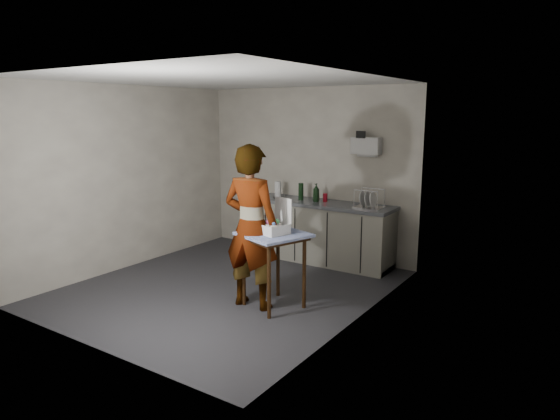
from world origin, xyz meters
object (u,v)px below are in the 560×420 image
Objects in this scene: dark_bottle at (301,192)px; dish_rack at (368,204)px; side_table at (274,243)px; standing_man at (251,227)px; paper_towel at (278,190)px; soap_bottle at (316,193)px; kitchen_counter at (320,234)px; bakery_box at (275,226)px; soda_can at (325,198)px.

dish_rack is at bearing -1.66° from dark_bottle.
standing_man reaches higher than side_table.
paper_towel is at bearing 141.71° from side_table.
standing_man is at bearing -81.69° from soap_bottle.
standing_man reaches higher than soap_bottle.
standing_man is 7.23× the size of dark_bottle.
bakery_box is at bearing -76.49° from kitchen_counter.
bakery_box is (0.53, -1.87, -0.08)m from soap_bottle.
dark_bottle is at bearing -79.00° from standing_man.
standing_man is 2.03m from dish_rack.
kitchen_counter is 1.96m from side_table.
soda_can is (-0.40, 1.94, 0.21)m from side_table.
kitchen_counter is at bearing 175.71° from dish_rack.
bakery_box reaches higher than paper_towel.
soda_can is 0.76m from dish_rack.
soda_can is at bearing 117.56° from bakery_box.
soap_bottle is at bearing -149.37° from soda_can.
dish_rack is at bearing -110.82° from standing_man.
kitchen_counter is 2.56× the size of side_table.
bakery_box is at bearing -78.02° from soda_can.
dish_rack is at bearing 95.15° from bakery_box.
soap_bottle reaches higher than dish_rack.
side_table is 0.20m from bakery_box.
soda_can reaches higher than kitchen_counter.
dark_bottle is at bearing -175.39° from kitchen_counter.
side_table is at bearing -155.22° from standing_man.
kitchen_counter is 0.96m from paper_towel.
soap_bottle is 0.26m from dark_bottle.
dish_rack is (0.79, -0.06, 0.54)m from kitchen_counter.
dark_bottle reaches higher than side_table.
soap_bottle is at bearing 124.37° from side_table.
kitchen_counter is 8.22× the size of soap_bottle.
soda_can is at bearing -89.59° from standing_man.
paper_towel is (-0.96, 1.96, 0.09)m from standing_man.
kitchen_counter is at bearing 122.13° from side_table.
dark_bottle reaches higher than paper_towel.
standing_man reaches higher than dish_rack.
soap_bottle reaches higher than soda_can.
standing_man is (0.22, -2.01, 0.51)m from kitchen_counter.
side_table is at bearing -57.30° from paper_towel.
standing_man is 2.07m from soda_can.
dark_bottle is at bearing -167.06° from soda_can.
soap_bottle is 0.71× the size of dish_rack.
dish_rack is (0.57, 1.95, 0.03)m from standing_man.
paper_towel is at bearing -172.53° from soda_can.
side_table is 1.87m from dish_rack.
dish_rack is (0.75, -0.12, -0.00)m from soda_can.
side_table is 2.20m from paper_towel.
dark_bottle is at bearing -176.27° from soap_bottle.
bakery_box is (1.19, -1.84, -0.07)m from paper_towel.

